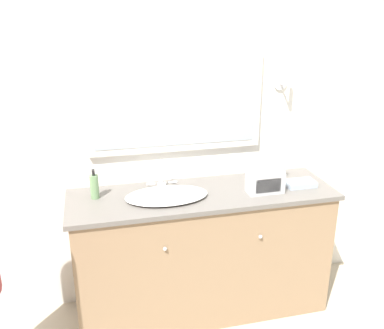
{
  "coord_description": "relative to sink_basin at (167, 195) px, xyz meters",
  "views": [
    {
      "loc": [
        -0.67,
        -2.14,
        2.01
      ],
      "look_at": [
        -0.07,
        0.31,
        1.09
      ],
      "focal_mm": 40.0,
      "sensor_mm": 36.0,
      "label": 1
    }
  ],
  "objects": [
    {
      "name": "sink_basin",
      "position": [
        0.0,
        0.0,
        0.0
      ],
      "size": [
        0.52,
        0.37,
        0.2
      ],
      "color": "white",
      "rests_on": "vanity_counter"
    },
    {
      "name": "hand_towel_near_sink",
      "position": [
        0.91,
        -0.03,
        -0.0
      ],
      "size": [
        0.2,
        0.12,
        0.04
      ],
      "color": "#A8B7C6",
      "rests_on": "vanity_counter"
    },
    {
      "name": "soap_bottle",
      "position": [
        -0.44,
        0.1,
        0.06
      ],
      "size": [
        0.05,
        0.05,
        0.19
      ],
      "color": "#709966",
      "rests_on": "vanity_counter"
    },
    {
      "name": "appliance_box",
      "position": [
        0.63,
        -0.07,
        0.05
      ],
      "size": [
        0.23,
        0.11,
        0.14
      ],
      "color": "#BCBCC1",
      "rests_on": "vanity_counter"
    },
    {
      "name": "picture_frame",
      "position": [
        0.83,
        0.13,
        0.05
      ],
      "size": [
        0.08,
        0.01,
        0.15
      ],
      "color": "#B2B2B7",
      "rests_on": "vanity_counter"
    },
    {
      "name": "vanity_counter",
      "position": [
        0.24,
        0.02,
        -0.46
      ],
      "size": [
        1.73,
        0.55,
        0.89
      ],
      "color": "#937556",
      "rests_on": "ground_plane"
    },
    {
      "name": "wall_back",
      "position": [
        0.24,
        0.32,
        0.37
      ],
      "size": [
        8.0,
        0.18,
        2.55
      ],
      "color": "white",
      "rests_on": "ground_plane"
    }
  ]
}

